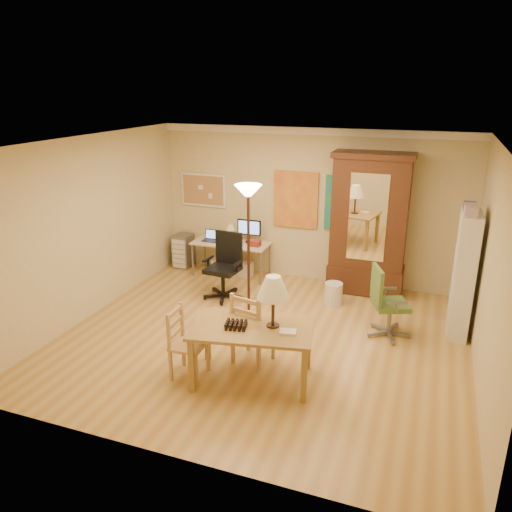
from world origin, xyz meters
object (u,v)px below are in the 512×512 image
(dining_table, at_px, (260,316))
(office_chair_green, at_px, (387,317))
(office_chair_black, at_px, (224,281))
(bookshelf, at_px, (463,275))
(computer_desk, at_px, (233,255))
(armoire, at_px, (368,233))

(dining_table, height_order, office_chair_green, dining_table)
(office_chair_black, height_order, bookshelf, bookshelf)
(dining_table, height_order, office_chair_black, dining_table)
(office_chair_green, bearing_deg, dining_table, -128.14)
(bookshelf, bearing_deg, computer_desk, 165.43)
(office_chair_green, bearing_deg, armoire, 109.02)
(dining_table, xyz_separation_m, computer_desk, (-1.63, 3.11, -0.45))
(computer_desk, xyz_separation_m, armoire, (2.42, 0.09, 0.64))
(armoire, bearing_deg, computer_desk, -177.95)
(computer_desk, xyz_separation_m, office_chair_green, (2.94, -1.44, -0.12))
(dining_table, bearing_deg, computer_desk, 117.72)
(computer_desk, height_order, armoire, armoire)
(armoire, distance_m, bookshelf, 1.84)
(office_chair_green, xyz_separation_m, bookshelf, (0.94, 0.43, 0.61))
(armoire, height_order, bookshelf, armoire)
(office_chair_black, distance_m, armoire, 2.53)
(dining_table, bearing_deg, bookshelf, 43.03)
(office_chair_black, height_order, armoire, armoire)
(office_chair_green, bearing_deg, computer_desk, 153.92)
(computer_desk, bearing_deg, office_chair_green, -26.08)
(bookshelf, bearing_deg, armoire, 143.22)
(computer_desk, bearing_deg, bookshelf, -14.57)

